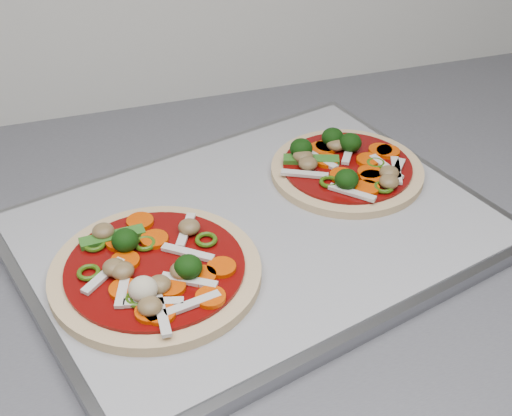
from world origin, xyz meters
name	(u,v)px	position (x,y,z in m)	size (l,w,h in m)	color
countertop	(191,269)	(0.00, 1.30, 0.88)	(3.60, 0.60, 0.04)	#58585F
baking_tray	(257,233)	(0.07, 1.30, 0.91)	(0.43, 0.32, 0.01)	gray
parchment	(258,226)	(0.07, 1.30, 0.92)	(0.42, 0.30, 0.00)	#9E9DA3
pizza_left	(154,271)	(-0.04, 1.26, 0.93)	(0.24, 0.24, 0.03)	tan
pizza_right	(345,166)	(0.18, 1.36, 0.93)	(0.20, 0.20, 0.03)	tan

